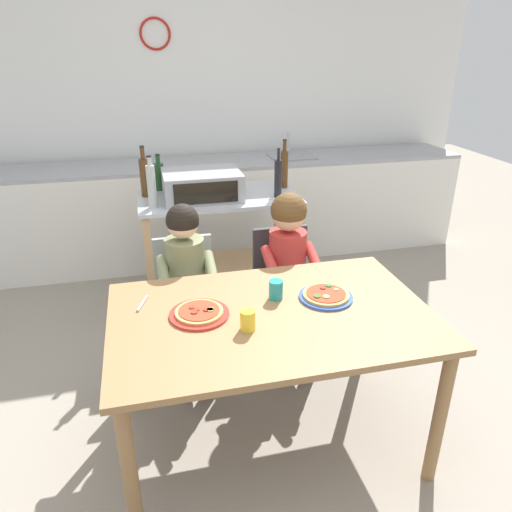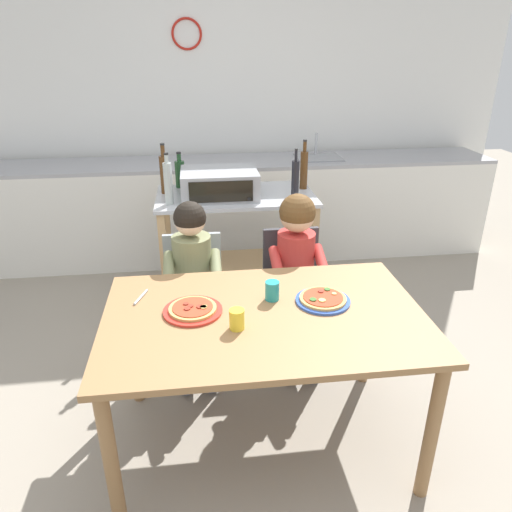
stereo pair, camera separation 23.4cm
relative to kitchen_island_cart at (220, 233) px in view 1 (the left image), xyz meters
name	(u,v)px [view 1 (the left image)]	position (x,y,z in m)	size (l,w,h in m)	color
ground_plane	(230,326)	(0.00, -0.35, -0.58)	(10.88, 10.88, 0.00)	gray
back_wall_tiled	(192,102)	(0.00, 1.34, 0.77)	(5.31, 0.14, 2.70)	white
kitchen_counter	(203,210)	(0.00, 0.93, -0.14)	(4.78, 0.60, 1.09)	silver
kitchen_island_cart	(220,233)	(0.00, 0.00, 0.00)	(1.11, 0.62, 0.87)	#B7BABF
toaster_oven	(202,185)	(-0.12, -0.03, 0.38)	(0.52, 0.41, 0.18)	#999BA0
bottle_tall_green_wine	(284,168)	(0.50, 0.08, 0.43)	(0.06, 0.06, 0.36)	#4C2D14
bottle_brown_beer	(145,176)	(-0.49, 0.10, 0.43)	(0.06, 0.06, 0.35)	#4C2D14
bottle_slim_sauce	(151,186)	(-0.46, -0.16, 0.43)	(0.06, 0.06, 0.34)	#ADB7B2
bottle_squat_spirits	(159,176)	(-0.39, 0.24, 0.39)	(0.07, 0.07, 0.26)	#1E4723
bottle_clear_vinegar	(278,178)	(0.40, -0.13, 0.42)	(0.05, 0.05, 0.34)	black
dining_table	(271,331)	(0.00, -1.44, 0.07)	(1.44, 0.92, 0.75)	olive
dining_chair_left	(187,296)	(-0.32, -0.70, -0.10)	(0.36, 0.36, 0.81)	gray
dining_chair_right	(284,284)	(0.28, -0.69, -0.10)	(0.36, 0.36, 0.81)	#333338
child_in_olive_shirt	(187,276)	(-0.32, -0.82, 0.08)	(0.32, 0.42, 1.05)	#424C6B
child_in_red_shirt	(290,259)	(0.28, -0.80, 0.12)	(0.32, 0.42, 1.06)	#424C6B
pizza_plate_red_rimmed	(199,313)	(-0.32, -1.38, 0.18)	(0.27, 0.27, 0.03)	red
pizza_plate_blue_rimmed	(326,296)	(0.28, -1.36, 0.18)	(0.26, 0.26, 0.03)	#3356B7
drinking_cup_teal	(276,290)	(0.05, -1.31, 0.21)	(0.07, 0.07, 0.09)	teal
drinking_cup_yellow	(248,320)	(-0.13, -1.54, 0.21)	(0.07, 0.07, 0.09)	yellow
serving_spoon	(142,303)	(-0.56, -1.22, 0.17)	(0.01, 0.01, 0.14)	#B7BABF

